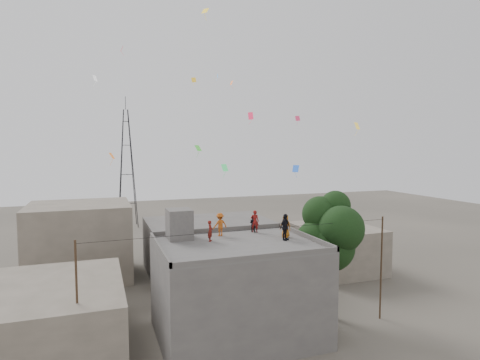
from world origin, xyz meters
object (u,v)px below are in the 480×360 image
object	(u,v)px
tree	(331,233)
stair_head_box	(179,224)
person_red_adult	(255,221)
person_dark_adult	(285,227)
transmission_tower	(127,168)

from	to	relation	value
tree	stair_head_box	bearing A→B (deg)	169.26
person_red_adult	person_dark_adult	bearing A→B (deg)	133.16
tree	person_red_adult	bearing A→B (deg)	156.62
transmission_tower	person_red_adult	world-z (taller)	transmission_tower
person_dark_adult	stair_head_box	bearing A→B (deg)	125.39
stair_head_box	person_red_adult	distance (m)	5.54
person_dark_adult	person_red_adult	bearing A→B (deg)	76.62
tree	person_red_adult	size ratio (longest dim) A/B	5.64
person_red_adult	tree	bearing A→B (deg)	-177.91
stair_head_box	tree	distance (m)	10.80
stair_head_box	person_red_adult	bearing A→B (deg)	1.77
stair_head_box	person_dark_adult	xyz separation A→B (m)	(6.49, -2.83, -0.12)
stair_head_box	tree	xyz separation A→B (m)	(10.57, -2.00, -1.00)
tree	transmission_tower	size ratio (longest dim) A/B	0.45
stair_head_box	tree	size ratio (longest dim) A/B	0.22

